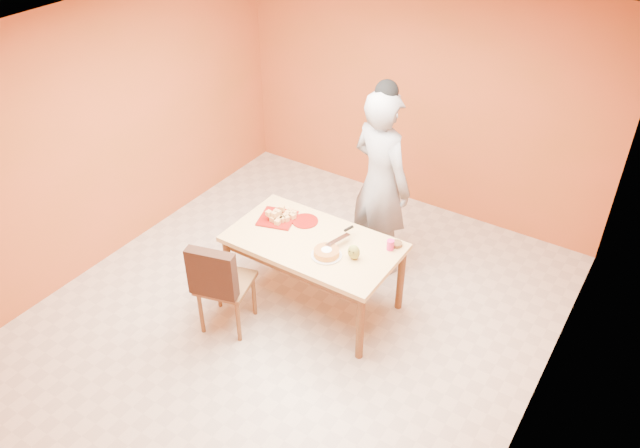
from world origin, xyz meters
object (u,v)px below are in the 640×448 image
Objects in this scene: pastry_platter at (277,218)px; person at (381,183)px; red_dinner_plate at (305,221)px; sponge_cake at (327,252)px; magenta_glass at (390,245)px; dining_table at (314,249)px; egg_ornament at (354,252)px; checker_tin at (396,244)px; dining_chair at (224,282)px.

person is at bearing 48.15° from pastry_platter.
red_dinner_plate is 1.09× the size of sponge_cake.
magenta_glass is (0.90, 0.05, 0.04)m from red_dinner_plate.
pastry_platter is 3.42× the size of magenta_glass.
pastry_platter is at bearing 161.96° from sponge_cake.
dining_table is 16.31× the size of magenta_glass.
dining_table is 0.34m from red_dinner_plate.
red_dinner_plate is at bearing 143.82° from egg_ornament.
sponge_cake is at bearing -137.82° from magenta_glass.
checker_tin reaches higher than dining_table.
magenta_glass is (0.44, 0.40, 0.01)m from sponge_cake.
person is at bearing 56.30° from red_dinner_plate.
dining_table is 11.04× the size of egg_ornament.
red_dinner_plate is 0.58m from sponge_cake.
dining_chair is at bearing -107.05° from red_dinner_plate.
checker_tin is at bearing 25.88° from dining_chair.
checker_tin reaches higher than pastry_platter.
checker_tin is at bearing 27.24° from dining_table.
sponge_cake is at bearing 109.25° from person.
egg_ornament is at bearing -8.20° from pastry_platter.
egg_ornament is 1.33× the size of checker_tin.
checker_tin is (1.17, 0.24, 0.01)m from pastry_platter.
dining_chair is at bearing -161.77° from egg_ornament.
red_dinner_plate is 0.93m from checker_tin.
sponge_cake reaches higher than pastry_platter.
pastry_platter is 3.08× the size of checker_tin.
person reaches higher than dining_table.
checker_tin is at bearing 42.09° from egg_ornament.
egg_ornament reaches higher than magenta_glass.
person is (0.21, 0.89, 0.33)m from dining_table.
magenta_glass is (1.18, 0.97, 0.29)m from dining_chair.
magenta_glass is (0.66, 0.27, 0.14)m from dining_table.
dining_chair reaches higher than magenta_glass.
dining_chair is 9.26× the size of checker_tin.
sponge_cake reaches higher than red_dinner_plate.
person is 8.55× the size of sponge_cake.
magenta_glass is at bearing 8.03° from pastry_platter.
person is 0.85m from red_dinner_plate.
egg_ornament reaches higher than sponge_cake.
dining_chair is 6.96× the size of egg_ornament.
dining_table is at bearing -12.09° from pastry_platter.
pastry_platter is at bearing 72.62° from dining_chair.
person is 1.08m from pastry_platter.
magenta_glass reaches higher than dining_table.
dining_table is 6.29× the size of red_dinner_plate.
checker_tin is at bearing 11.79° from pastry_platter.
red_dinner_plate is (-0.45, -0.68, -0.23)m from person.
dining_chair is 1.56m from magenta_glass.
person is 7.85× the size of red_dinner_plate.
dining_table is 1.59× the size of dining_chair.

